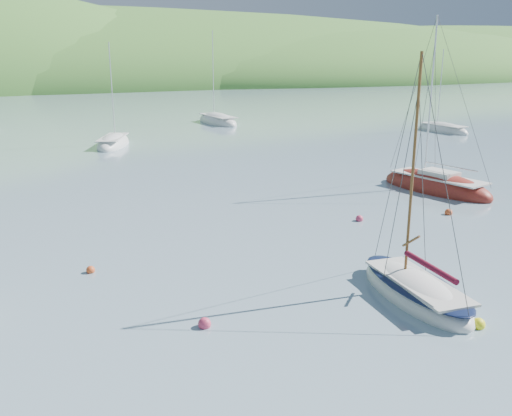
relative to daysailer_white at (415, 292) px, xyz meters
name	(u,v)px	position (x,y,z in m)	size (l,w,h in m)	color
ground	(371,305)	(-2.12, 0.01, -0.23)	(700.00, 700.00, 0.00)	gray
shoreline_hills	(24,82)	(-11.78, 172.43, -0.23)	(690.00, 135.00, 56.00)	#2D6626
daysailer_white	(415,292)	(0.00, 0.00, 0.00)	(2.92, 6.91, 10.39)	white
sloop_red	(436,187)	(12.70, 14.21, 0.00)	(5.10, 9.24, 12.96)	maroon
distant_sloop_a	(113,144)	(-5.47, 42.55, -0.04)	(5.54, 8.38, 11.29)	white
distant_sloop_b	(218,122)	(10.43, 55.75, -0.02)	(4.36, 9.50, 13.07)	white
distant_sloop_d	(442,130)	(33.08, 37.83, -0.05)	(3.64, 7.68, 10.54)	white
mooring_buoys	(347,262)	(-0.68, 4.18, -0.11)	(21.77, 13.49, 0.49)	#FEF919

